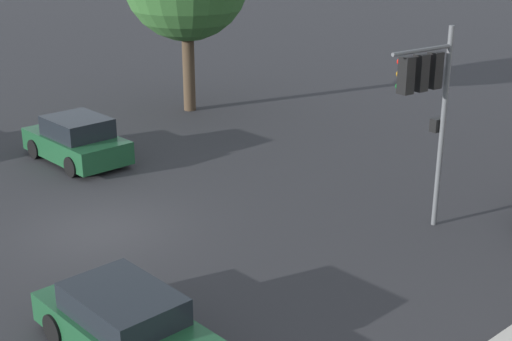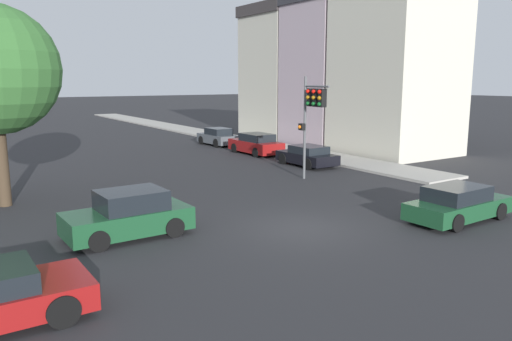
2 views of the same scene
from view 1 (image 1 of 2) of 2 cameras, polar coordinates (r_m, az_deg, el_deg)
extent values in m
plane|color=#28282B|center=(19.47, -12.53, -4.62)|extent=(300.00, 300.00, 0.00)
cylinder|color=#423323|center=(30.33, -5.41, 8.15)|extent=(0.51, 0.51, 3.61)
cylinder|color=#515456|center=(18.99, 14.68, 3.17)|extent=(0.14, 0.14, 5.33)
cylinder|color=#515456|center=(17.74, 13.16, 9.36)|extent=(0.28, 2.03, 0.10)
cube|color=black|center=(18.23, 14.09, 7.79)|extent=(0.33, 0.33, 0.90)
sphere|color=red|center=(18.29, 13.71, 8.82)|extent=(0.20, 0.20, 0.20)
sphere|color=#99660F|center=(18.35, 13.64, 7.90)|extent=(0.20, 0.20, 0.20)
sphere|color=#0F511E|center=(18.41, 13.56, 6.99)|extent=(0.20, 0.20, 0.20)
cube|color=black|center=(17.85, 13.03, 7.63)|extent=(0.33, 0.33, 0.90)
sphere|color=red|center=(17.91, 12.64, 8.68)|extent=(0.20, 0.20, 0.20)
sphere|color=#99660F|center=(17.97, 12.57, 7.74)|extent=(0.20, 0.20, 0.20)
sphere|color=#0F511E|center=(18.03, 12.50, 6.81)|extent=(0.20, 0.20, 0.20)
cube|color=black|center=(17.47, 11.92, 7.46)|extent=(0.33, 0.33, 0.90)
sphere|color=red|center=(17.54, 11.53, 8.53)|extent=(0.20, 0.20, 0.20)
sphere|color=#99660F|center=(17.60, 11.46, 7.57)|extent=(0.20, 0.20, 0.20)
sphere|color=#0F511E|center=(17.66, 11.39, 6.62)|extent=(0.20, 0.20, 0.20)
cube|color=black|center=(19.08, 14.29, 3.56)|extent=(0.25, 0.37, 0.35)
sphere|color=orange|center=(19.16, 13.97, 3.66)|extent=(0.18, 0.18, 0.18)
cube|color=#194728|center=(13.91, -10.06, -12.74)|extent=(4.41, 1.88, 0.62)
cube|color=black|center=(13.74, -10.61, -10.43)|extent=(2.31, 1.61, 0.53)
cylinder|color=black|center=(15.35, -10.26, -10.11)|extent=(0.65, 0.24, 0.65)
cylinder|color=black|center=(14.68, -15.74, -12.10)|extent=(0.65, 0.24, 0.65)
cube|color=#194728|center=(24.78, -14.16, 1.97)|extent=(4.10, 2.05, 0.74)
cube|color=black|center=(24.45, -14.10, 3.42)|extent=(2.16, 1.76, 0.63)
cylinder|color=black|center=(25.53, -17.28, 1.67)|extent=(0.67, 0.24, 0.67)
cylinder|color=black|center=(26.32, -13.76, 2.54)|extent=(0.67, 0.24, 0.67)
cylinder|color=black|center=(23.39, -14.51, 0.30)|extent=(0.67, 0.24, 0.67)
cylinder|color=black|center=(24.25, -10.79, 1.29)|extent=(0.67, 0.24, 0.67)
camera|label=2|loc=(26.90, -52.44, 6.26)|focal=35.00mm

